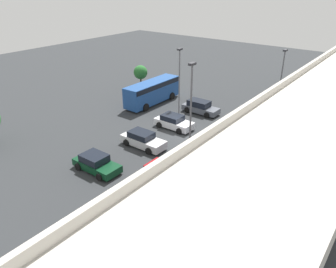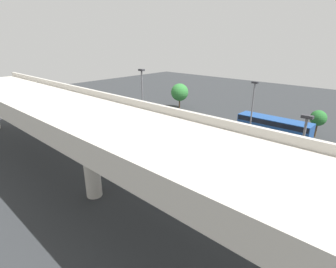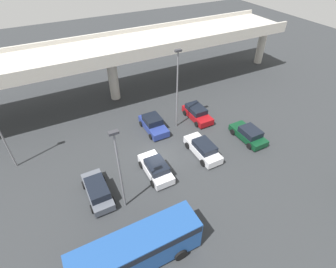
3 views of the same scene
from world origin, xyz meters
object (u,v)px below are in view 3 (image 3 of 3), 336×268
(parked_car_3, at_px, (203,149))
(lamp_post_near_aisle, at_px, (119,167))
(parked_car_0, at_px, (97,190))
(shuttle_bus, at_px, (137,249))
(parked_car_5, at_px, (249,134))
(parked_car_1, at_px, (156,168))
(parked_car_4, at_px, (197,113))
(parked_car_2, at_px, (153,124))
(lamp_post_mid_lot, at_px, (177,86))

(parked_car_3, distance_m, lamp_post_near_aisle, 10.36)
(parked_car_0, bearing_deg, shuttle_bus, -172.72)
(lamp_post_near_aisle, bearing_deg, parked_car_5, 7.52)
(parked_car_5, height_order, shuttle_bus, shuttle_bus)
(parked_car_1, xyz_separation_m, parked_car_4, (8.39, 5.96, 0.02))
(parked_car_4, distance_m, lamp_post_near_aisle, 15.18)
(parked_car_0, xyz_separation_m, parked_car_2, (8.32, 6.45, -0.01))
(parked_car_5, bearing_deg, shuttle_bus, 113.45)
(parked_car_1, bearing_deg, parked_car_5, -90.37)
(lamp_post_near_aisle, xyz_separation_m, lamp_post_mid_lot, (9.28, 7.80, 0.64))
(lamp_post_near_aisle, relative_size, lamp_post_mid_lot, 0.87)
(parked_car_4, distance_m, parked_car_5, 6.66)
(parked_car_3, relative_size, lamp_post_near_aisle, 0.59)
(parked_car_0, xyz_separation_m, lamp_post_mid_lot, (11.00, 5.80, 4.55))
(shuttle_bus, bearing_deg, parked_car_2, -119.11)
(parked_car_4, relative_size, shuttle_bus, 0.49)
(parked_car_0, distance_m, shuttle_bus, 7.04)
(parked_car_4, bearing_deg, parked_car_3, -27.24)
(shuttle_bus, bearing_deg, parked_car_0, -82.72)
(shuttle_bus, xyz_separation_m, lamp_post_near_aisle, (0.84, 4.92, 2.91))
(shuttle_bus, bearing_deg, parked_car_4, -135.36)
(parked_car_0, xyz_separation_m, parked_car_5, (16.83, 0.00, -0.07))
(lamp_post_mid_lot, bearing_deg, parked_car_4, 4.38)
(parked_car_0, relative_size, shuttle_bus, 0.52)
(parked_car_0, relative_size, lamp_post_near_aisle, 0.58)
(parked_car_5, distance_m, shuttle_bus, 17.41)
(parked_car_2, distance_m, lamp_post_mid_lot, 5.32)
(parked_car_5, relative_size, lamp_post_near_aisle, 0.55)
(parked_car_0, xyz_separation_m, lamp_post_near_aisle, (1.73, -1.99, 3.91))
(parked_car_4, relative_size, lamp_post_mid_lot, 0.47)
(parked_car_3, xyz_separation_m, parked_car_5, (5.79, -0.29, -0.05))
(parked_car_2, distance_m, parked_car_5, 10.67)
(lamp_post_near_aisle, bearing_deg, parked_car_2, 51.98)
(parked_car_0, distance_m, parked_car_2, 10.53)
(lamp_post_near_aisle, bearing_deg, parked_car_4, 33.19)
(shuttle_bus, height_order, lamp_post_near_aisle, lamp_post_near_aisle)
(parked_car_0, distance_m, lamp_post_near_aisle, 4.71)
(parked_car_5, relative_size, lamp_post_mid_lot, 0.48)
(parked_car_3, bearing_deg, parked_car_5, -92.87)
(parked_car_3, height_order, lamp_post_mid_lot, lamp_post_mid_lot)
(parked_car_1, relative_size, parked_car_3, 0.93)
(parked_car_4, relative_size, lamp_post_near_aisle, 0.55)
(shuttle_bus, relative_size, lamp_post_mid_lot, 0.96)
(parked_car_4, height_order, lamp_post_mid_lot, lamp_post_mid_lot)
(parked_car_2, xyz_separation_m, parked_car_3, (2.71, -6.16, -0.01))
(lamp_post_near_aisle, bearing_deg, parked_car_0, 130.92)
(parked_car_1, relative_size, lamp_post_mid_lot, 0.48)
(lamp_post_near_aisle, bearing_deg, lamp_post_mid_lot, 40.04)
(parked_car_0, bearing_deg, parked_car_4, -66.68)
(parked_car_1, height_order, shuttle_bus, shuttle_bus)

